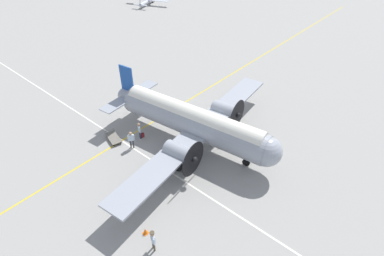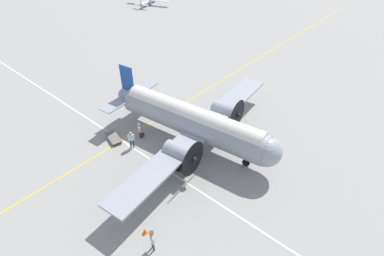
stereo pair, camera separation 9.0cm
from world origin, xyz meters
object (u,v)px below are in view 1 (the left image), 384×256
Objects in this scene: baggage_cart at (113,138)px; light_aircraft_distant at (148,1)px; crew_foreground at (153,239)px; passenger_boarding at (131,138)px; suitcase_near_door at (142,135)px; ramp_agent at (139,129)px; airliner_main at (196,122)px; traffic_cone at (145,231)px.

light_aircraft_distant is (-36.83, -34.74, 0.56)m from baggage_cart.
crew_foreground and passenger_boarding have the same top height.
light_aircraft_distant is (-42.44, -46.41, -0.34)m from crew_foreground.
passenger_boarding is 2.55m from baggage_cart.
ramp_agent is at bearing -18.60° from suitcase_near_door.
airliner_main is 12.37× the size of passenger_boarding.
light_aircraft_distant is (-34.68, -36.62, 0.60)m from suitcase_near_door.
traffic_cone is (-0.45, -1.34, -0.94)m from crew_foreground.
suitcase_near_door is 1.01× the size of traffic_cone.
ramp_agent is at bearing -155.46° from airliner_main.
crew_foreground is at bearing -152.62° from light_aircraft_distant.
passenger_boarding is 9.78m from traffic_cone.
passenger_boarding is 2.01m from suitcase_near_door.
airliner_main is 11.67m from crew_foreground.
light_aircraft_distant is at bearing 165.05° from ramp_agent.
airliner_main reaches higher than light_aircraft_distant.
airliner_main reaches higher than passenger_boarding.
baggage_cart is (-5.61, -11.67, -0.90)m from crew_foreground.
passenger_boarding is 51.98m from light_aircraft_distant.
light_aircraft_distant is (-36.41, -37.10, -0.31)m from passenger_boarding.
light_aircraft_distant reaches higher than suitcase_near_door.
crew_foreground is 1.70m from traffic_cone.
ramp_agent reaches higher than traffic_cone.
passenger_boarding is 3.67× the size of suitcase_near_door.
suitcase_near_door is 2.86m from baggage_cart.
airliner_main is 6.33m from passenger_boarding.
baggage_cart is (1.93, -1.80, -0.82)m from ramp_agent.
passenger_boarding is 0.78× the size of baggage_cart.
baggage_cart reaches higher than suitcase_near_door.
ramp_agent is at bearing -129.72° from traffic_cone.
passenger_boarding reaches higher than ramp_agent.
airliner_main is 9.66× the size of baggage_cart.
suitcase_near_door is at bearing 53.10° from passenger_boarding.
traffic_cone is at bearing -10.99° from ramp_agent.
baggage_cart is 11.55m from traffic_cone.
light_aircraft_distant is at bearing 83.24° from passenger_boarding.
passenger_boarding is at bearing -140.68° from airliner_main.
baggage_cart is at bearing -41.16° from suitcase_near_door.
suitcase_near_door is at bearing -153.63° from light_aircraft_distant.
passenger_boarding is (4.41, -4.30, -1.45)m from airliner_main.
suitcase_near_door reaches higher than traffic_cone.
airliner_main is 45.47× the size of suitcase_near_door.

